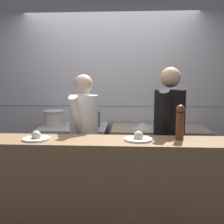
% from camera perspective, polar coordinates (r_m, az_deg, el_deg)
% --- Properties ---
extents(wall_back_tiled, '(8.00, 0.06, 2.60)m').
position_cam_1_polar(wall_back_tiled, '(3.91, -0.27, 3.54)').
color(wall_back_tiled, silver).
rests_on(wall_back_tiled, ground_plane).
extents(oven_range, '(0.90, 0.71, 0.91)m').
position_cam_1_polar(oven_range, '(3.74, -8.18, -9.92)').
color(oven_range, maroon).
rests_on(oven_range, ground_plane).
extents(prep_counter, '(1.27, 0.65, 0.90)m').
position_cam_1_polar(prep_counter, '(3.69, 10.04, -10.35)').
color(prep_counter, gray).
rests_on(prep_counter, ground_plane).
extents(pass_counter, '(2.72, 0.45, 0.99)m').
position_cam_1_polar(pass_counter, '(2.65, 2.13, -16.62)').
color(pass_counter, '#93704C').
rests_on(pass_counter, ground_plane).
extents(stock_pot, '(0.30, 0.30, 0.21)m').
position_cam_1_polar(stock_pot, '(3.70, -12.43, -1.19)').
color(stock_pot, beige).
rests_on(stock_pot, oven_range).
extents(sauce_pot, '(0.30, 0.30, 0.18)m').
position_cam_1_polar(sauce_pot, '(3.57, -4.93, -1.55)').
color(sauce_pot, '#2D2D33').
rests_on(sauce_pot, oven_range).
extents(mixing_bowl_steel, '(0.26, 0.26, 0.08)m').
position_cam_1_polar(mixing_bowl_steel, '(3.50, 6.77, -2.90)').
color(mixing_bowl_steel, '#B7BABF').
rests_on(mixing_bowl_steel, prep_counter).
extents(plated_dish_main, '(0.26, 0.26, 0.09)m').
position_cam_1_polar(plated_dish_main, '(2.60, -16.15, -5.35)').
color(plated_dish_main, white).
rests_on(plated_dish_main, pass_counter).
extents(plated_dish_appetiser, '(0.27, 0.27, 0.09)m').
position_cam_1_polar(plated_dish_appetiser, '(2.49, 5.77, -5.64)').
color(plated_dish_appetiser, white).
rests_on(plated_dish_appetiser, pass_counter).
extents(pepper_mill, '(0.08, 0.08, 0.33)m').
position_cam_1_polar(pepper_mill, '(2.56, 14.59, -1.99)').
color(pepper_mill, brown).
rests_on(pepper_mill, pass_counter).
extents(chef_head_cook, '(0.39, 0.70, 1.61)m').
position_cam_1_polar(chef_head_cook, '(3.06, -6.05, -5.33)').
color(chef_head_cook, black).
rests_on(chef_head_cook, ground_plane).
extents(chef_sous, '(0.44, 0.72, 1.69)m').
position_cam_1_polar(chef_sous, '(3.01, 12.28, -4.81)').
color(chef_sous, black).
rests_on(chef_sous, ground_plane).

